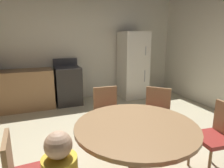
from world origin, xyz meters
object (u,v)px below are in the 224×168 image
object	(u,v)px
oven_range	(68,85)
chair_east	(218,134)
refrigerator	(133,65)
dining_table	(136,138)
chair_northeast	(156,112)
chair_north	(107,111)

from	to	relation	value
oven_range	chair_east	bearing A→B (deg)	-68.86
oven_range	refrigerator	size ratio (longest dim) A/B	0.62
refrigerator	dining_table	size ratio (longest dim) A/B	1.39
dining_table	refrigerator	bearing A→B (deg)	63.14
refrigerator	dining_table	bearing A→B (deg)	-116.86
chair_northeast	chair_north	xyz separation A→B (m)	(-0.68, 0.31, 0.00)
oven_range	chair_east	size ratio (longest dim) A/B	1.26
dining_table	chair_northeast	world-z (taller)	chair_northeast
oven_range	chair_northeast	bearing A→B (deg)	-68.30
refrigerator	chair_northeast	xyz separation A→B (m)	(-0.80, -2.33, -0.38)
dining_table	chair_northeast	bearing A→B (deg)	44.64
oven_range	refrigerator	distance (m)	1.80
chair_east	chair_north	xyz separation A→B (m)	(-0.98, 1.17, 0.00)
chair_northeast	oven_range	bearing A→B (deg)	-112.94
oven_range	dining_table	distance (m)	3.14
chair_east	chair_north	world-z (taller)	same
oven_range	dining_table	size ratio (longest dim) A/B	0.87
refrigerator	chair_north	size ratio (longest dim) A/B	2.02
chair_east	oven_range	bearing A→B (deg)	-63.31
chair_northeast	dining_table	bearing A→B (deg)	0.00
chair_east	chair_northeast	distance (m)	0.90
refrigerator	chair_east	world-z (taller)	refrigerator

